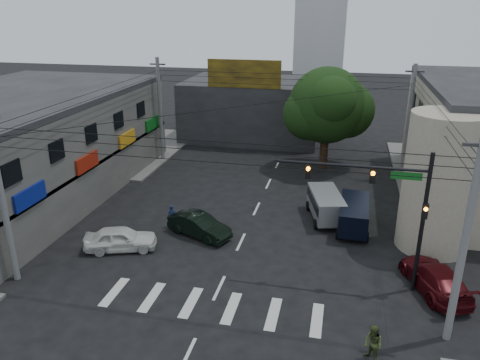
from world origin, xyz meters
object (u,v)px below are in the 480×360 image
(traffic_gantry, at_px, (388,198))
(navy_van, at_px, (354,216))
(utility_pole_near_right, at_px, (464,243))
(dark_sedan, at_px, (199,226))
(maroon_sedan, at_px, (435,278))
(white_compact, at_px, (121,239))
(pedestrian_olive, at_px, (373,344))
(silver_minivan, at_px, (326,206))
(street_tree, at_px, (327,106))
(utility_pole_near_left, at_px, (2,197))
(utility_pole_far_right, at_px, (408,123))
(utility_pole_far_left, at_px, (160,110))
(traffic_officer, at_px, (172,216))

(traffic_gantry, bearing_deg, navy_van, 101.39)
(utility_pole_near_right, distance_m, dark_sedan, 15.32)
(maroon_sedan, bearing_deg, utility_pole_near_right, 70.57)
(utility_pole_near_right, xyz_separation_m, white_compact, (-17.10, 4.08, -3.90))
(utility_pole_near_right, xyz_separation_m, pedestrian_olive, (-3.20, -2.12, -3.78))
(silver_minivan, bearing_deg, white_compact, 106.39)
(traffic_gantry, xyz_separation_m, dark_sedan, (-10.51, 3.25, -4.15))
(dark_sedan, relative_size, white_compact, 0.99)
(street_tree, height_order, maroon_sedan, street_tree)
(white_compact, bearing_deg, utility_pole_near_right, -122.31)
(street_tree, bearing_deg, utility_pole_near_left, -124.00)
(utility_pole_near_right, bearing_deg, utility_pole_far_right, 90.00)
(utility_pole_far_right, bearing_deg, pedestrian_olive, -98.06)
(utility_pole_near_left, xyz_separation_m, silver_minivan, (15.26, 10.91, -3.69))
(utility_pole_far_left, distance_m, pedestrian_olive, 29.03)
(maroon_sedan, bearing_deg, pedestrian_olive, 41.78)
(utility_pole_near_right, relative_size, white_compact, 2.08)
(street_tree, xyz_separation_m, navy_van, (2.56, -11.73, -4.57))
(dark_sedan, xyz_separation_m, silver_minivan, (7.44, 4.15, 0.23))
(street_tree, xyz_separation_m, utility_pole_near_left, (-14.50, -21.50, -0.87))
(maroon_sedan, distance_m, pedestrian_olive, 6.65)
(dark_sedan, xyz_separation_m, pedestrian_olive, (9.98, -8.87, 0.13))
(street_tree, height_order, traffic_gantry, street_tree)
(traffic_officer, bearing_deg, maroon_sedan, -22.00)
(silver_minivan, bearing_deg, street_tree, -10.52)
(traffic_gantry, bearing_deg, utility_pole_near_right, -52.58)
(utility_pole_far_left, bearing_deg, pedestrian_olive, -51.81)
(utility_pole_near_right, relative_size, silver_minivan, 2.02)
(street_tree, height_order, navy_van, street_tree)
(street_tree, bearing_deg, traffic_gantry, -78.01)
(utility_pole_far_left, relative_size, white_compact, 2.08)
(utility_pole_far_right, bearing_deg, traffic_gantry, -98.94)
(utility_pole_near_left, xyz_separation_m, utility_pole_near_right, (21.00, 0.00, 0.00))
(white_compact, bearing_deg, dark_sedan, -74.62)
(navy_van, bearing_deg, street_tree, 13.98)
(utility_pole_far_left, relative_size, silver_minivan, 2.02)
(utility_pole_far_right, bearing_deg, utility_pole_far_left, 180.00)
(traffic_gantry, height_order, pedestrian_olive, traffic_gantry)
(silver_minivan, relative_size, traffic_officer, 3.05)
(utility_pole_far_left, bearing_deg, utility_pole_near_left, -90.00)
(utility_pole_far_left, bearing_deg, silver_minivan, -32.16)
(utility_pole_far_left, bearing_deg, traffic_officer, -66.06)
(utility_pole_near_left, xyz_separation_m, navy_van, (17.06, 9.77, -3.69))
(utility_pole_far_right, xyz_separation_m, maroon_sedan, (0.00, -16.79, -3.89))
(pedestrian_olive, bearing_deg, white_compact, -155.05)
(utility_pole_near_right, relative_size, navy_van, 2.01)
(white_compact, height_order, pedestrian_olive, pedestrian_olive)
(maroon_sedan, xyz_separation_m, pedestrian_olive, (-3.20, -5.83, 0.11))
(silver_minivan, xyz_separation_m, pedestrian_olive, (2.54, -13.03, -0.10))
(utility_pole_far_right, relative_size, traffic_officer, 6.15)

